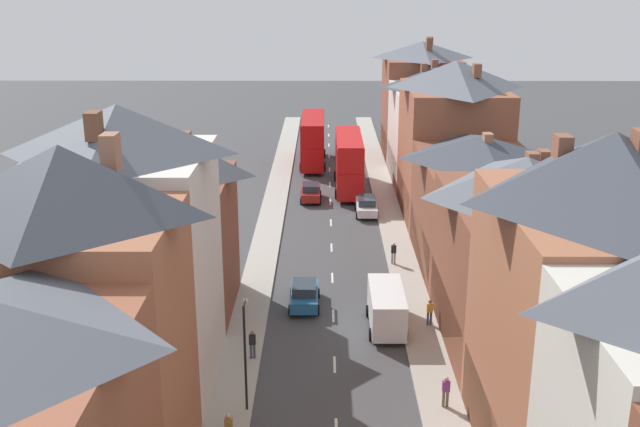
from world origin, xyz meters
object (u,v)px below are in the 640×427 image
object	(u,v)px
pedestrian_far_right	(394,252)
street_lamp	(245,349)
double_decker_bus_mid_street	(313,139)
car_parked_right_a	(304,294)
car_near_silver	(311,192)
delivery_van	(387,307)
pedestrian_far_left	(430,311)
pedestrian_mid_left	(446,390)
car_near_blue	(366,205)
pedestrian_mid_right	(252,343)
car_parked_left_a	(345,147)
double_decker_bus_lead	(349,162)

from	to	relation	value
pedestrian_far_right	street_lamp	distance (m)	20.75
double_decker_bus_mid_street	car_parked_right_a	world-z (taller)	double_decker_bus_mid_street
car_near_silver	pedestrian_far_right	xyz separation A→B (m)	(6.20, -16.14, 0.21)
delivery_van	pedestrian_far_left	bearing A→B (deg)	2.63
pedestrian_mid_left	street_lamp	world-z (taller)	street_lamp
car_near_blue	pedestrian_far_right	size ratio (longest dim) A/B	2.78
pedestrian_mid_left	pedestrian_mid_right	world-z (taller)	same
car_parked_right_a	street_lamp	distance (m)	12.28
pedestrian_far_left	pedestrian_far_right	xyz separation A→B (m)	(-1.26, 9.81, 0.00)
delivery_van	pedestrian_far_left	world-z (taller)	delivery_van
double_decker_bus_mid_street	pedestrian_far_right	bearing A→B (deg)	-78.24
pedestrian_mid_left	street_lamp	xyz separation A→B (m)	(-9.50, -0.12, 2.21)
delivery_van	car_parked_left_a	bearing A→B (deg)	91.67
double_decker_bus_mid_street	car_parked_left_a	distance (m)	6.34
pedestrian_mid_right	pedestrian_far_left	xyz separation A→B (m)	(10.08, 4.09, 0.00)
double_decker_bus_mid_street	car_near_silver	distance (m)	13.83
car_parked_left_a	pedestrian_mid_right	xyz separation A→B (m)	(-6.22, -48.54, 0.19)
car_parked_left_a	car_parked_right_a	distance (m)	41.75
double_decker_bus_mid_street	pedestrian_mid_right	bearing A→B (deg)	-93.42
delivery_van	pedestrian_mid_right	world-z (taller)	delivery_van
car_near_silver	delivery_van	size ratio (longest dim) A/B	0.78
double_decker_bus_lead	double_decker_bus_mid_street	distance (m)	10.66
pedestrian_far_left	car_parked_left_a	bearing A→B (deg)	94.96
car_parked_right_a	street_lamp	xyz separation A→B (m)	(-2.45, -11.78, 2.42)
pedestrian_far_right	double_decker_bus_mid_street	bearing A→B (deg)	101.76
double_decker_bus_mid_street	car_near_blue	world-z (taller)	double_decker_bus_mid_street
car_parked_left_a	pedestrian_far_left	bearing A→B (deg)	-85.04
double_decker_bus_mid_street	pedestrian_far_left	size ratio (longest dim) A/B	6.71
pedestrian_far_right	street_lamp	xyz separation A→B (m)	(-8.65, -18.73, 2.21)
delivery_van	pedestrian_far_left	distance (m)	2.58
car_near_silver	double_decker_bus_lead	bearing A→B (deg)	45.45
car_parked_left_a	car_parked_right_a	bearing A→B (deg)	-94.95
car_near_blue	car_parked_left_a	xyz separation A→B (m)	(-1.30, 22.62, 0.03)
car_near_blue	pedestrian_far_left	xyz separation A→B (m)	(2.56, -21.83, 0.22)
car_near_blue	pedestrian_mid_right	distance (m)	26.99
pedestrian_mid_left	street_lamp	size ratio (longest dim) A/B	0.29
pedestrian_mid_right	pedestrian_far_right	bearing A→B (deg)	57.58
car_near_silver	car_parked_right_a	bearing A→B (deg)	-90.00
delivery_van	pedestrian_mid_right	distance (m)	8.51
car_parked_right_a	delivery_van	size ratio (longest dim) A/B	0.78
car_parked_right_a	delivery_van	xyz separation A→B (m)	(4.90, -2.98, 0.52)
pedestrian_far_right	street_lamp	bearing A→B (deg)	-114.79
car_parked_left_a	delivery_van	distance (m)	44.59
double_decker_bus_mid_street	car_parked_right_a	distance (m)	36.83
pedestrian_mid_left	pedestrian_far_right	xyz separation A→B (m)	(-0.85, 18.61, 0.00)
car_parked_right_a	pedestrian_mid_right	world-z (taller)	pedestrian_mid_right
car_near_blue	car_parked_right_a	distance (m)	19.59
street_lamp	car_parked_right_a	bearing A→B (deg)	78.25
pedestrian_mid_right	delivery_van	bearing A→B (deg)	27.82
double_decker_bus_lead	pedestrian_far_left	distance (m)	29.90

